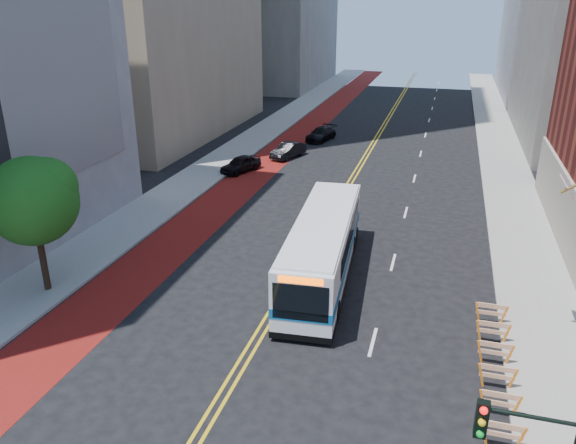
# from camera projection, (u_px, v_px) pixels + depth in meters

# --- Properties ---
(ground) EXTENTS (160.00, 160.00, 0.00)m
(ground) POSITION_uv_depth(u_px,v_px,m) (212.00, 415.00, 19.59)
(ground) COLOR black
(ground) RESTS_ON ground
(sidewalk_left) EXTENTS (4.00, 140.00, 0.15)m
(sidewalk_left) POSITION_uv_depth(u_px,v_px,m) (220.00, 162.00, 49.39)
(sidewalk_left) COLOR gray
(sidewalk_left) RESTS_ON ground
(sidewalk_right) EXTENTS (4.00, 140.00, 0.15)m
(sidewalk_right) POSITION_uv_depth(u_px,v_px,m) (509.00, 185.00, 43.27)
(sidewalk_right) COLOR gray
(sidewalk_right) RESTS_ON ground
(bus_lane_paint) EXTENTS (3.60, 140.00, 0.01)m
(bus_lane_paint) POSITION_uv_depth(u_px,v_px,m) (262.00, 166.00, 48.43)
(bus_lane_paint) COLOR maroon
(bus_lane_paint) RESTS_ON ground
(center_line_inner) EXTENTS (0.14, 140.00, 0.01)m
(center_line_inner) POSITION_uv_depth(u_px,v_px,m) (353.00, 173.00, 46.41)
(center_line_inner) COLOR gold
(center_line_inner) RESTS_ON ground
(center_line_outer) EXTENTS (0.14, 140.00, 0.01)m
(center_line_outer) POSITION_uv_depth(u_px,v_px,m) (357.00, 174.00, 46.32)
(center_line_outer) COLOR gold
(center_line_outer) RESTS_ON ground
(lane_dashes) EXTENTS (0.14, 98.20, 0.01)m
(lane_dashes) POSITION_uv_depth(u_px,v_px,m) (421.00, 154.00, 52.28)
(lane_dashes) COLOR silver
(lane_dashes) RESTS_ON ground
(construction_barriers) EXTENTS (1.42, 10.91, 1.00)m
(construction_barriers) POSITION_uv_depth(u_px,v_px,m) (499.00, 387.00, 19.95)
(construction_barriers) COLOR orange
(construction_barriers) RESTS_ON ground
(street_tree) EXTENTS (4.20, 4.20, 6.70)m
(street_tree) POSITION_uv_depth(u_px,v_px,m) (34.00, 198.00, 26.02)
(street_tree) COLOR black
(street_tree) RESTS_ON sidewalk_left
(transit_bus) EXTENTS (3.58, 12.42, 3.37)m
(transit_bus) POSITION_uv_depth(u_px,v_px,m) (323.00, 247.00, 28.49)
(transit_bus) COLOR white
(transit_bus) RESTS_ON ground
(car_a) EXTENTS (2.89, 4.24, 1.34)m
(car_a) POSITION_uv_depth(u_px,v_px,m) (241.00, 164.00, 46.64)
(car_a) COLOR black
(car_a) RESTS_ON ground
(car_b) EXTENTS (2.59, 4.31, 1.34)m
(car_b) POSITION_uv_depth(u_px,v_px,m) (288.00, 150.00, 50.81)
(car_b) COLOR black
(car_b) RESTS_ON ground
(car_c) EXTENTS (2.76, 4.77, 1.30)m
(car_c) POSITION_uv_depth(u_px,v_px,m) (321.00, 134.00, 57.00)
(car_c) COLOR black
(car_c) RESTS_ON ground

